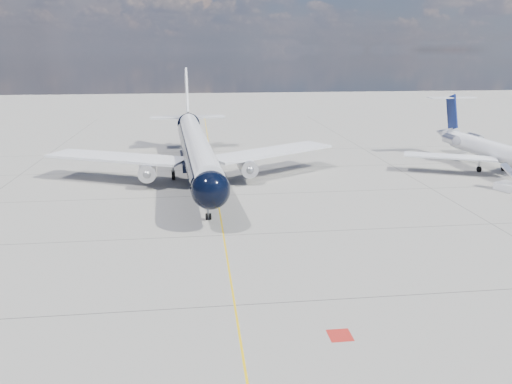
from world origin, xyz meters
TOP-DOWN VIEW (x-y plane):
  - ground at (0.00, 30.00)m, footprint 320.00×320.00m
  - taxiway_centerline at (0.00, 25.00)m, footprint 0.16×160.00m
  - red_marking at (6.80, -10.00)m, footprint 1.60×1.60m
  - main_airliner at (-2.61, 34.83)m, footprint 44.24×53.94m
  - regional_jet at (44.13, 34.56)m, footprint 28.73×33.01m
  - boarding_stair at (40.36, 22.56)m, footprint 3.87×4.22m

SIDE VIEW (x-z plane):
  - ground at x=0.00m, z-range 0.00..0.00m
  - taxiway_centerline at x=0.00m, z-range 0.00..0.01m
  - red_marking at x=6.80m, z-range 0.00..0.01m
  - boarding_stair at x=40.36m, z-range -1.19..2.58m
  - regional_jet at x=44.13m, z-range -2.06..9.12m
  - main_airliner at x=-2.61m, z-range -2.95..12.62m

